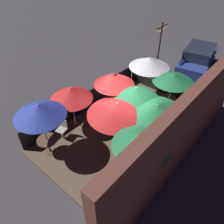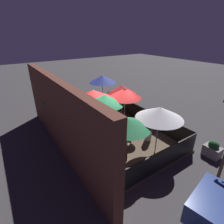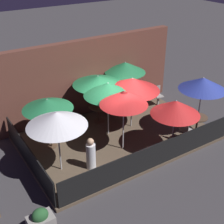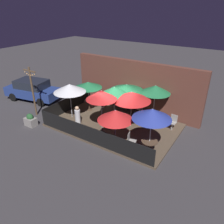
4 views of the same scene
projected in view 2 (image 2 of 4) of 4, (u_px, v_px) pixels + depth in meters
The scene contains 23 objects.
ground_plane at pixel (109, 133), 9.97m from camera, with size 60.00×60.00×0.00m, color #383538.
patio_deck at pixel (109, 132), 9.95m from camera, with size 7.59×4.86×0.12m.
building_wall at pixel (59, 116), 7.88m from camera, with size 9.19×0.36×3.55m.
fence_front at pixel (140, 114), 10.95m from camera, with size 7.39×0.05×0.95m.
fence_side_left at pixel (160, 161), 6.91m from camera, with size 0.05×4.66×0.95m.
patio_umbrella_0 at pixel (83, 104), 8.35m from camera, with size 2.16×2.16×2.17m.
patio_umbrella_1 at pixel (128, 123), 6.83m from camera, with size 1.88×1.88×2.06m.
patio_umbrella_2 at pixel (102, 79), 12.05m from camera, with size 1.88×1.88×2.44m.
patio_umbrella_3 at pixel (125, 93), 9.23m from camera, with size 1.77×1.77×2.46m.
patio_umbrella_4 at pixel (105, 100), 8.74m from camera, with size 1.94×1.94×2.31m.
patio_umbrella_5 at pixel (160, 113), 7.31m from camera, with size 2.02×2.02×2.29m.
patio_umbrella_6 at pixel (93, 95), 9.64m from camera, with size 2.28×2.28×2.23m.
patio_umbrella_7 at pixel (60, 95), 9.37m from camera, with size 1.89×1.89×2.29m.
patio_umbrella_8 at pixel (122, 89), 11.09m from camera, with size 1.82×1.82×2.08m.
dining_table_0 at pixel (84, 129), 8.92m from camera, with size 0.89×0.89×0.75m.
dining_table_1 at pixel (127, 151), 7.37m from camera, with size 0.73×0.73×0.71m.
dining_table_2 at pixel (103, 101), 12.73m from camera, with size 0.81×0.81×0.70m.
patio_chair_0 at pixel (113, 105), 12.18m from camera, with size 0.49×0.49×0.92m.
patio_chair_1 at pixel (68, 128), 9.27m from camera, with size 0.56×0.56×0.92m.
patio_chair_2 at pixel (64, 109), 11.47m from camera, with size 0.43×0.43×0.94m.
patio_chair_3 at pixel (101, 149), 7.54m from camera, with size 0.57×0.57×0.94m.
patron_0 at pixel (149, 131), 8.88m from camera, with size 0.46×0.46×1.21m.
planter_box at pixel (212, 150), 7.95m from camera, with size 0.72×0.51×0.81m.
Camera 2 is at (-7.21, 4.67, 5.21)m, focal length 28.00 mm.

